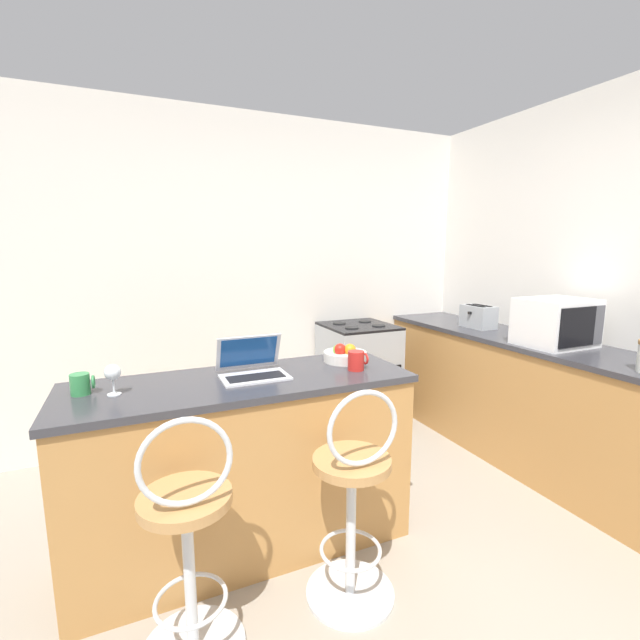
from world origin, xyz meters
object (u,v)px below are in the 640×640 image
Objects in this scene: microwave at (556,322)px; fruit_bowl at (345,355)px; bar_stool_far at (353,502)px; wine_glass_tall at (113,373)px; stove_range at (358,377)px; toaster at (478,317)px; mug_red at (356,360)px; mug_white at (527,327)px; laptop at (252,366)px; mug_green at (81,384)px; bar_stool_near at (188,546)px.

microwave is 1.81× the size of fruit_bowl.
bar_stool_far is 1.19m from wine_glass_tall.
bar_stool_far is at bearing -119.38° from stove_range.
toaster reaches higher than mug_red.
toaster is at bearing 12.73° from wine_glass_tall.
fruit_bowl is (-1.46, 0.20, -0.12)m from microwave.
microwave is at bearing -113.88° from mug_white.
bar_stool_far is at bearing -113.52° from fruit_bowl.
stove_range is 2.21m from wine_glass_tall.
laptop reaches higher than toaster.
mug_white is at bearing 5.61° from laptop.
laptop is 0.74× the size of microwave.
microwave reaches higher than mug_green.
mug_white is at bearing 3.63° from mug_green.
wine_glass_tall is (-1.83, -1.10, 0.55)m from stove_range.
laptop reaches higher than bar_stool_far.
toaster is at bearing 24.61° from mug_red.
wine_glass_tall is (-0.23, 0.53, 0.54)m from bar_stool_near.
mug_white is 0.92× the size of mug_red.
mug_white reaches higher than mug_green.
laptop reaches higher than mug_white.
bar_stool_far is at bearing -157.54° from mug_white.
fruit_bowl reaches higher than mug_red.
bar_stool_far is 0.81m from laptop.
microwave is (1.74, 0.43, 0.60)m from bar_stool_far.
laptop is at bearing -174.23° from fruit_bowl.
stove_range is 6.61× the size of wine_glass_tall.
bar_stool_near is at bearing -155.07° from toaster.
mug_white is (2.94, 0.19, 0.00)m from mug_green.
mug_green is 0.40× the size of fruit_bowl.
stove_range is (1.20, 1.06, -0.51)m from laptop.
fruit_bowl is at bearing 172.34° from microwave.
wine_glass_tall is 1.17m from mug_red.
microwave reaches higher than bar_stool_near.
mug_red is (-1.64, -0.34, 0.00)m from mug_white.
toaster is at bearing -31.13° from stove_range.
mug_green is 0.71× the size of wine_glass_tall.
fruit_bowl is at bearing 5.77° from laptop.
bar_stool_near is 2.74m from toaster.
mug_red is at bearing -4.09° from wine_glass_tall.
stove_range is 2.28m from mug_green.
fruit_bowl is (1.32, 0.03, -0.01)m from mug_green.
wine_glass_tall is 0.57× the size of fruit_bowl.
laptop reaches higher than mug_red.
mug_red reaches higher than mug_green.
mug_red reaches higher than bar_stool_far.
bar_stool_far is at bearing -147.08° from toaster.
mug_white is (0.16, 0.35, -0.11)m from microwave.
laptop is 2.03m from microwave.
fruit_bowl is (0.55, 0.06, -0.01)m from laptop.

